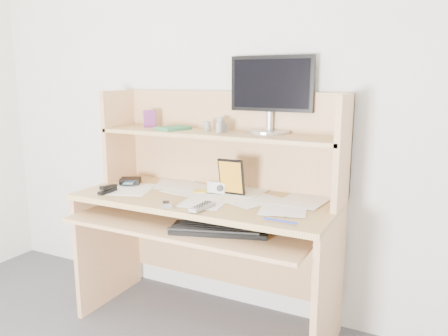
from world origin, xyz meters
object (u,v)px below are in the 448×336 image
at_px(keyboard, 219,229).
at_px(monitor, 271,92).
at_px(desk, 212,203).
at_px(tv_remote, 202,207).
at_px(game_case, 231,177).

relative_size(keyboard, monitor, 1.04).
distance_m(desk, tv_remote, 0.32).
bearing_deg(game_case, desk, 175.97).
height_order(desk, game_case, desk).
bearing_deg(monitor, tv_remote, -105.65).
bearing_deg(game_case, tv_remote, -95.20).
bearing_deg(monitor, desk, -141.87).
distance_m(keyboard, monitor, 0.80).
relative_size(desk, game_case, 7.09).
height_order(game_case, monitor, monitor).
xyz_separation_m(keyboard, game_case, (-0.07, 0.29, 0.19)).
height_order(keyboard, tv_remote, tv_remote).
bearing_deg(keyboard, desk, 106.66).
relative_size(desk, keyboard, 2.84).
xyz_separation_m(tv_remote, monitor, (0.16, 0.48, 0.54)).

